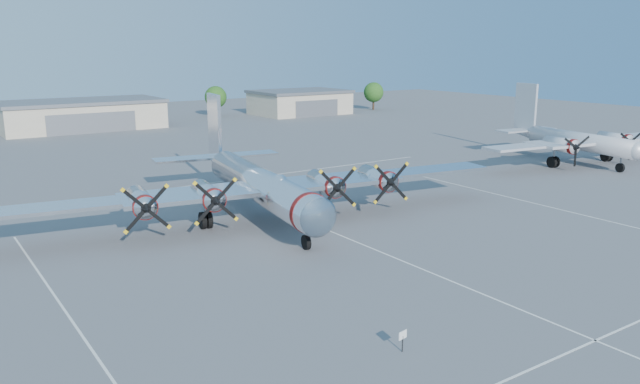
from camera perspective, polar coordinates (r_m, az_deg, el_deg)
ground at (r=50.38m, az=2.25°, el=-4.15°), size 260.00×260.00×0.00m
parking_lines at (r=49.05m, az=3.47°, el=-4.64°), size 60.00×50.08×0.01m
hangar_center at (r=124.53m, az=-20.96°, el=6.63°), size 28.60×14.60×5.40m
hangar_east at (r=143.42m, az=-1.86°, el=8.23°), size 20.60×14.60×5.40m
tree_east at (r=139.96m, az=-9.52°, el=8.55°), size 4.80×4.80×6.64m
tree_far_east at (r=153.42m, az=4.92°, el=9.07°), size 4.80×4.80×6.64m
main_bomber_b29 at (r=56.92m, az=-5.68°, el=-2.17°), size 49.93×37.94×10.09m
twin_engine_east at (r=89.05m, az=22.07°, el=2.49°), size 34.03×26.43×9.94m
info_placard at (r=32.26m, az=7.57°, el=-13.02°), size 0.59×0.15×1.13m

